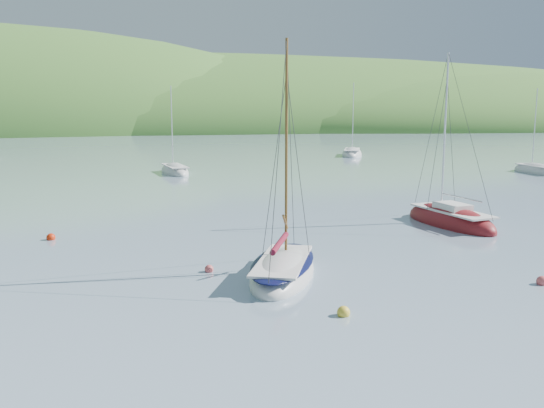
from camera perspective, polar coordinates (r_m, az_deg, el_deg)
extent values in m
plane|color=gray|center=(22.69, -0.95, -9.05)|extent=(700.00, 700.00, 0.00)
ellipsoid|color=#3E6B28|center=(191.37, -9.70, 7.23)|extent=(440.00, 110.00, 44.00)
ellipsoid|color=#3E6B28|center=(204.09, 16.73, 7.11)|extent=(240.00, 100.00, 34.00)
ellipsoid|color=silver|center=(25.65, 1.03, -6.56)|extent=(4.81, 7.31, 1.68)
cube|color=silver|center=(25.36, 0.98, -5.34)|extent=(3.67, 5.67, 0.10)
cylinder|color=brown|center=(25.54, 1.36, 5.10)|extent=(0.12, 0.12, 9.15)
ellipsoid|color=#0A0D34|center=(25.52, 1.03, -5.48)|extent=(4.74, 7.23, 0.29)
cylinder|color=maroon|center=(24.48, 0.73, -3.69)|extent=(1.40, 3.16, 0.24)
ellipsoid|color=maroon|center=(37.80, 16.42, -1.66)|extent=(3.99, 7.80, 2.05)
cube|color=silver|center=(37.56, 16.61, -0.62)|extent=(3.03, 6.06, 0.10)
cylinder|color=silver|center=(37.87, 15.95, 6.52)|extent=(0.12, 0.12, 9.30)
cube|color=silver|center=(37.52, 16.63, -0.26)|extent=(1.78, 2.32, 0.42)
cylinder|color=silver|center=(36.85, 17.40, 0.59)|extent=(0.80, 3.52, 0.09)
ellipsoid|color=silver|center=(63.41, -9.13, 2.99)|extent=(3.67, 7.15, 1.86)
cube|color=silver|center=(63.21, -9.12, 3.57)|extent=(2.78, 5.56, 0.10)
cylinder|color=silver|center=(63.86, -9.41, 7.27)|extent=(0.12, 0.12, 8.18)
ellipsoid|color=silver|center=(84.33, 7.53, 4.63)|extent=(5.10, 8.02, 2.06)
cube|color=silver|center=(84.12, 7.54, 5.12)|extent=(3.89, 6.22, 0.10)
cylinder|color=silver|center=(84.96, 7.63, 8.20)|extent=(0.12, 0.12, 9.08)
ellipsoid|color=silver|center=(68.56, 23.64, 2.79)|extent=(2.75, 6.75, 1.81)
cube|color=silver|center=(68.40, 23.75, 3.31)|extent=(2.06, 5.26, 0.10)
cylinder|color=silver|center=(68.87, 23.49, 6.65)|extent=(0.12, 0.12, 7.94)
sphere|color=gold|center=(21.23, 6.74, -10.10)|extent=(0.46, 0.46, 0.46)
sphere|color=#C34C4C|center=(26.44, -5.95, -6.12)|extent=(0.38, 0.38, 0.38)
sphere|color=red|center=(35.65, 20.01, -2.55)|extent=(0.38, 0.38, 0.38)
sphere|color=red|center=(34.39, -20.09, -2.99)|extent=(0.47, 0.47, 0.47)
sphere|color=#C34C4C|center=(26.84, 24.08, -6.68)|extent=(0.46, 0.46, 0.46)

